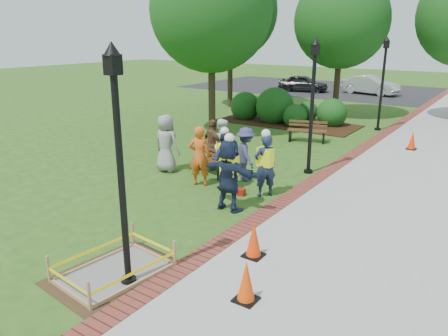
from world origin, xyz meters
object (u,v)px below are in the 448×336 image
Objects in this scene: bench_near at (212,167)px; hivis_worker_a at (229,173)px; hivis_worker_c at (225,158)px; cone_front at (246,282)px; hivis_worker_b at (265,164)px; wet_concrete_pad at (114,263)px; lamp_near at (119,152)px.

hivis_worker_a reaches higher than bench_near.
hivis_worker_a is at bearing -51.59° from hivis_worker_c.
cone_front is 0.41× the size of hivis_worker_c.
wet_concrete_pad is at bearing -93.09° from hivis_worker_b.
hivis_worker_b is 1.27m from hivis_worker_c.
lamp_near is at bearing -67.52° from bench_near.
hivis_worker_b reaches higher than cone_front.
bench_near reaches higher than wet_concrete_pad.
bench_near is 3.11m from hivis_worker_a.
wet_concrete_pad is 6.37m from bench_near.
wet_concrete_pad is 5.27m from hivis_worker_c.
hivis_worker_a is (0.03, 3.87, 0.76)m from wet_concrete_pad.
hivis_worker_a is 1.06× the size of hivis_worker_b.
hivis_worker_b is at bearing 115.76° from cone_front.
lamp_near reaches higher than cone_front.
bench_near is at bearing 141.32° from hivis_worker_c.
hivis_worker_a is (-2.48, 3.21, 0.63)m from cone_front.
hivis_worker_b is at bearing 91.63° from lamp_near.
hivis_worker_a is at bearing -45.56° from bench_near.
hivis_worker_c is at bearing 100.75° from wet_concrete_pad.
hivis_worker_c reaches higher than cone_front.
wet_concrete_pad is 5.33m from hivis_worker_b.
lamp_near is 5.55m from hivis_worker_b.
hivis_worker_a is at bearing 89.58° from wet_concrete_pad.
cone_front reaches higher than wet_concrete_pad.
bench_near is 2.58m from hivis_worker_b.
hivis_worker_b is at bearing 5.98° from hivis_worker_c.
bench_near reaches higher than cone_front.
wet_concrete_pad is 3.25× the size of cone_front.
hivis_worker_a is at bearing 95.91° from lamp_near.
hivis_worker_a reaches higher than wet_concrete_pad.
hivis_worker_c reaches higher than wet_concrete_pad.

